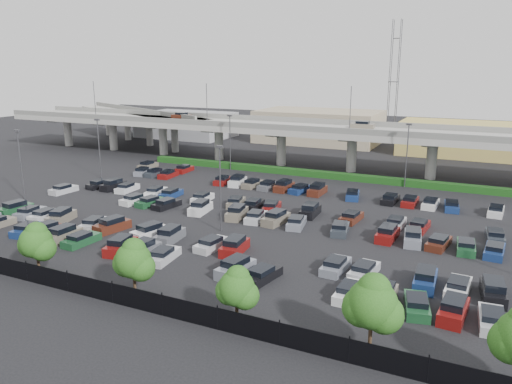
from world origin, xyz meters
TOP-DOWN VIEW (x-y plane):
  - ground at (0.00, 0.00)m, footprint 280.00×280.00m
  - overpass at (-0.18, 32.00)m, footprint 150.00×13.00m
  - on_ramp at (-52.10, 43.05)m, footprint 50.93×30.13m
  - hedge at (0.00, 25.00)m, footprint 66.00×1.60m
  - fence at (-0.05, -28.00)m, footprint 70.00×0.10m
  - tree_row at (0.70, -26.53)m, footprint 65.07×3.66m
  - parked_cars at (-0.40, -3.90)m, footprint 62.79×41.59m
  - light_poles at (-4.13, 2.00)m, footprint 66.90×48.38m
  - distant_buildings at (12.38, 61.81)m, footprint 138.00×24.00m
  - comm_tower at (4.00, 74.00)m, footprint 2.40×2.40m

SIDE VIEW (x-z plane):
  - ground at x=0.00m, z-range 0.00..0.00m
  - hedge at x=0.00m, z-range 0.00..1.10m
  - parked_cars at x=-0.40m, z-range -0.22..1.45m
  - fence at x=-0.05m, z-range -0.10..1.90m
  - tree_row at x=0.70m, z-range 0.55..6.49m
  - distant_buildings at x=12.38m, z-range -0.76..8.24m
  - light_poles at x=-4.13m, z-range 1.09..11.39m
  - on_ramp at x=-52.10m, z-range 2.46..11.26m
  - overpass at x=-0.18m, z-range -0.93..14.87m
  - comm_tower at x=4.00m, z-range 0.61..30.61m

